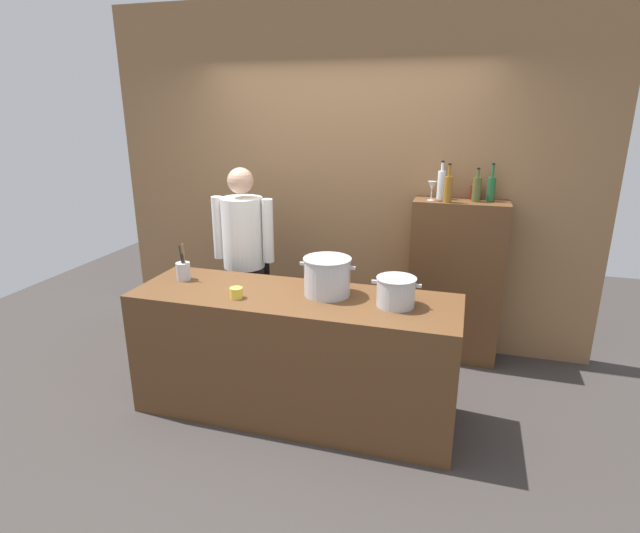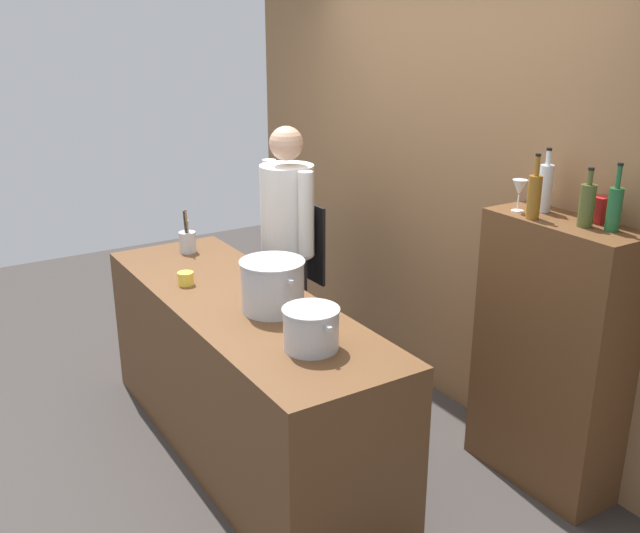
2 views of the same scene
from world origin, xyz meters
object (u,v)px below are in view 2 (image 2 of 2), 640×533
at_px(chef, 288,236).
at_px(stockpot_small, 311,329).
at_px(wine_bottle_clear, 545,187).
at_px(wine_bottle_olive, 587,204).
at_px(spice_tin_red, 600,210).
at_px(stockpot_large, 273,286).
at_px(wine_bottle_green, 615,207).
at_px(utensil_crock, 188,241).
at_px(butter_jar, 186,279).
at_px(wine_bottle_amber, 534,195).
at_px(wine_glass_tall, 519,189).

distance_m(chef, stockpot_small, 1.51).
xyz_separation_m(chef, wine_bottle_clear, (1.53, 0.56, 0.55)).
bearing_deg(stockpot_small, wine_bottle_olive, 69.05).
distance_m(stockpot_small, spice_tin_red, 1.43).
height_order(stockpot_large, wine_bottle_clear, wine_bottle_clear).
relative_size(chef, wine_bottle_clear, 5.36).
xyz_separation_m(wine_bottle_green, spice_tin_red, (-0.12, 0.06, -0.05)).
distance_m(utensil_crock, spice_tin_red, 2.40).
xyz_separation_m(chef, butter_jar, (0.32, -0.83, -0.03)).
height_order(stockpot_large, wine_bottle_amber, wine_bottle_amber).
height_order(utensil_crock, wine_bottle_green, wine_bottle_green).
height_order(stockpot_large, wine_bottle_green, wine_bottle_green).
distance_m(stockpot_small, wine_bottle_amber, 1.21).
bearing_deg(wine_bottle_olive, utensil_crock, -151.21).
distance_m(utensil_crock, wine_glass_tall, 2.05).
xyz_separation_m(stockpot_small, utensil_crock, (-1.57, 0.06, -0.02)).
bearing_deg(wine_bottle_clear, butter_jar, -131.12).
bearing_deg(wine_bottle_amber, wine_glass_tall, 162.99).
height_order(chef, wine_bottle_clear, wine_bottle_clear).
relative_size(wine_bottle_green, wine_bottle_clear, 0.98).
bearing_deg(wine_bottle_olive, butter_jar, -138.02).
distance_m(wine_bottle_clear, wine_glass_tall, 0.12).
bearing_deg(chef, wine_bottle_green, -164.85).
bearing_deg(wine_bottle_olive, spice_tin_red, 94.54).
distance_m(wine_bottle_amber, wine_glass_tall, 0.13).
distance_m(stockpot_small, butter_jar, 1.06).
distance_m(stockpot_small, wine_bottle_green, 1.43).
bearing_deg(butter_jar, wine_bottle_green, 40.88).
xyz_separation_m(butter_jar, spice_tin_red, (1.48, 1.45, 0.52)).
distance_m(butter_jar, wine_glass_tall, 1.81).
distance_m(stockpot_large, wine_bottle_green, 1.62).
height_order(wine_glass_tall, spice_tin_red, wine_glass_tall).
relative_size(utensil_crock, wine_glass_tall, 1.78).
relative_size(wine_bottle_olive, spice_tin_red, 2.21).
bearing_deg(utensil_crock, wine_glass_tall, 32.15).
height_order(utensil_crock, spice_tin_red, spice_tin_red).
relative_size(wine_bottle_green, wine_glass_tall, 1.94).
xyz_separation_m(stockpot_small, wine_bottle_clear, (0.17, 1.22, 0.52)).
bearing_deg(wine_glass_tall, wine_bottle_green, 12.66).
distance_m(chef, wine_bottle_olive, 1.95).
relative_size(wine_bottle_olive, wine_glass_tall, 1.72).
relative_size(chef, stockpot_large, 4.31).
xyz_separation_m(stockpot_small, wine_glass_tall, (0.10, 1.11, 0.51)).
bearing_deg(wine_bottle_amber, butter_jar, -135.66).
distance_m(wine_bottle_olive, wine_glass_tall, 0.35).
bearing_deg(utensil_crock, chef, 70.42).
bearing_deg(stockpot_large, wine_bottle_amber, 54.99).
xyz_separation_m(stockpot_small, spice_tin_red, (0.44, 1.28, 0.46)).
height_order(wine_bottle_green, wine_bottle_clear, wine_bottle_clear).
bearing_deg(spice_tin_red, wine_bottle_green, -27.93).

